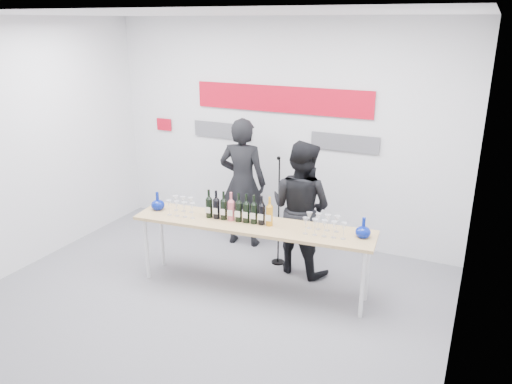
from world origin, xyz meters
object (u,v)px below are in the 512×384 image
tasting_table (252,229)px  presenter_right (301,208)px  mic_stand (278,232)px  presenter_left (243,183)px

tasting_table → presenter_right: bearing=58.5°
tasting_table → mic_stand: 0.79m
presenter_right → tasting_table: bearing=76.5°
tasting_table → mic_stand: (0.02, 0.72, -0.32)m
mic_stand → tasting_table: bearing=-83.2°
presenter_right → mic_stand: (-0.31, 0.05, -0.39)m
presenter_left → presenter_right: bearing=149.6°
tasting_table → presenter_right: 0.75m
tasting_table → mic_stand: size_ratio=1.94×
tasting_table → presenter_left: 1.27m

